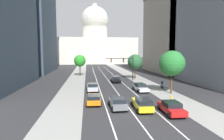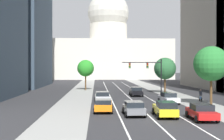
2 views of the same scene
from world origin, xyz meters
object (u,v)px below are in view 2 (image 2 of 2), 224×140
Objects in this scene: fire_hydrant at (208,107)px; cyclist at (201,96)px; car_black at (136,91)px; street_tree_far_right at (211,64)px; car_yellow at (165,109)px; car_gray at (134,108)px; street_tree_near_left at (86,68)px; car_white at (169,98)px; car_orange at (104,105)px; car_red at (202,112)px; capitol_building at (108,50)px; street_tree_near_right at (165,69)px; traffic_signal_mast at (149,70)px; car_silver at (102,97)px.

fire_hydrant is 0.53× the size of cyclist.
street_tree_far_right reaches higher than car_black.
fire_hydrant is 10.06m from cyclist.
street_tree_far_right reaches higher than car_yellow.
cyclist reaches higher than car_gray.
street_tree_far_right reaches higher than street_tree_near_left.
car_orange is at bearing 127.78° from car_white.
car_white is at bearing -47.00° from car_orange.
car_yellow reaches higher than car_red.
car_red is 23.91m from car_black.
capitol_building reaches higher than street_tree_near_right.
car_orange is at bearing -112.36° from traffic_signal_mast.
car_gray is 0.57× the size of street_tree_far_right.
car_silver is at bearing 98.47° from cyclist.
car_gray is at bearing 142.51° from cyclist.
capitol_building is 93.00m from car_silver.
traffic_signal_mast is at bearing -13.97° from car_gray.
street_tree_near_right is 0.89× the size of street_tree_far_right.
car_white is 16.96m from street_tree_near_right.
car_white is (4.42, -93.30, -11.86)m from capitol_building.
capitol_building is 94.15m from car_white.
car_black is at bearing 106.11° from fire_hydrant.
car_silver is (-8.84, 13.96, 0.03)m from car_red.
street_tree_near_right reaches higher than fire_hydrant.
car_red is 5.64m from fire_hydrant.
street_tree_near_left is 0.86× the size of street_tree_far_right.
car_orange reaches higher than car_gray.
capitol_building is at bearing 92.83° from traffic_signal_mast.
street_tree_near_left reaches higher than car_red.
cyclist is at bearing -136.98° from car_black.
car_white is 5.42m from cyclist.
fire_hydrant is (5.39, -18.65, -0.31)m from car_black.
car_white is (8.86, 7.48, -0.01)m from car_orange.
car_black is 16.70m from street_tree_near_left.
car_black is 2.59× the size of cyclist.
car_white is (8.84, -1.16, -0.04)m from car_silver.
traffic_signal_mast is (2.49, 2.02, 3.67)m from car_black.
car_orange is 1.05× the size of car_gray.
fire_hydrant is at bearing -162.67° from car_black.
capitol_building is 11.09× the size of car_white.
car_gray is at bearing 73.13° from car_yellow.
cyclist is at bearing -52.91° from street_tree_near_left.
traffic_signal_mast is at bearing -19.55° from car_orange.
car_white is at bearing -63.97° from street_tree_near_left.
car_yellow reaches higher than car_gray.
capitol_building reaches higher than street_tree_far_right.
car_yellow is at bearing -117.85° from car_orange.
capitol_building is 12.09× the size of car_gray.
car_black is at bearing -8.64° from car_gray.
cyclist is at bearing -63.35° from traffic_signal_mast.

